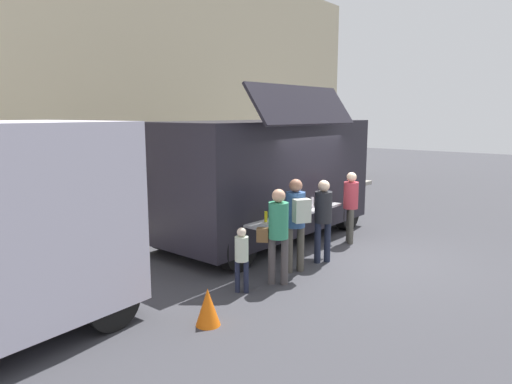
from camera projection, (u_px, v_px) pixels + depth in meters
The scene contains 11 objects.
ground_plane at pixel (360, 256), 9.95m from camera, with size 60.00×60.00×0.00m, color #38383D.
curb_strip at pixel (51, 254), 9.86m from camera, with size 28.00×1.60×0.15m, color #9E998E.
building_behind at pixel (1, 70), 12.36m from camera, with size 32.00×2.40×8.31m, color beige.
food_truck_main at pixel (265, 175), 11.09m from camera, with size 5.73×3.13×3.58m.
traffic_cone_orange at pixel (208, 307), 6.67m from camera, with size 0.36×0.36×0.55m, color orange.
trash_bin at pixel (279, 190), 15.62m from camera, with size 0.60×0.60×0.99m, color #306337.
customer_front_ordering at pixel (323, 214), 9.39m from camera, with size 0.35×0.35×1.70m.
customer_mid_with_backpack at pixel (296, 216), 8.77m from camera, with size 0.51×0.58×1.80m.
customer_rear_waiting at pixel (277, 228), 8.17m from camera, with size 0.43×0.54×1.72m.
customer_extra_browsing at pixel (351, 201), 10.86m from camera, with size 0.34×0.34×1.67m.
child_near_queue at pixel (242, 254), 7.83m from camera, with size 0.23×0.23×1.13m.
Camera 1 is at (-8.88, -4.25, 3.00)m, focal length 32.72 mm.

